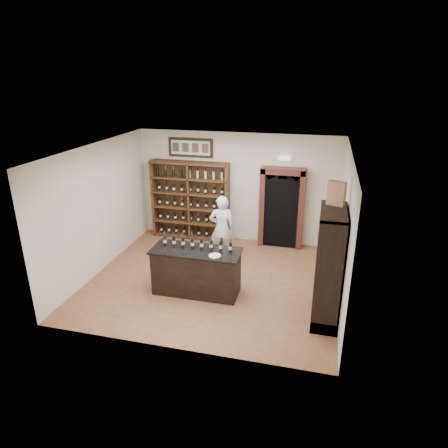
{
  "coord_description": "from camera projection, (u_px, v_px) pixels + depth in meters",
  "views": [
    {
      "loc": [
        2.23,
        -7.79,
        4.5
      ],
      "look_at": [
        0.18,
        0.3,
        1.28
      ],
      "focal_mm": 32.0,
      "sensor_mm": 36.0,
      "label": 1
    }
  ],
  "objects": [
    {
      "name": "arched_doorway",
      "position": [
        282.0,
        206.0,
        10.59
      ],
      "size": [
        1.17,
        0.35,
        2.17
      ],
      "color": "black",
      "rests_on": "ground"
    },
    {
      "name": "counter_bottle_2",
      "position": [
        183.0,
        242.0,
        8.43
      ],
      "size": [
        0.07,
        0.07,
        0.3
      ],
      "color": "black",
      "rests_on": "tasting_counter"
    },
    {
      "name": "plate",
      "position": [
        215.0,
        256.0,
        8.04
      ],
      "size": [
        0.25,
        0.25,
        0.02
      ],
      "primitive_type": "cylinder",
      "color": "beige",
      "rests_on": "tasting_counter"
    },
    {
      "name": "tasting_counter",
      "position": [
        196.0,
        272.0,
        8.5
      ],
      "size": [
        1.88,
        0.78,
        1.0
      ],
      "color": "black",
      "rests_on": "ground"
    },
    {
      "name": "wall_right",
      "position": [
        344.0,
        230.0,
        8.01
      ],
      "size": [
        0.04,
        5.0,
        3.0
      ],
      "primitive_type": "cube",
      "color": "silver",
      "rests_on": "ground"
    },
    {
      "name": "wall_back",
      "position": [
        237.0,
        188.0,
        10.9
      ],
      "size": [
        5.5,
        0.04,
        3.0
      ],
      "primitive_type": "cube",
      "color": "silver",
      "rests_on": "ground"
    },
    {
      "name": "emergency_light",
      "position": [
        285.0,
        158.0,
        10.21
      ],
      "size": [
        0.3,
        0.1,
        0.1
      ],
      "primitive_type": "cube",
      "color": "white",
      "rests_on": "wall_back"
    },
    {
      "name": "counter_bottle_1",
      "position": [
        174.0,
        241.0,
        8.48
      ],
      "size": [
        0.07,
        0.07,
        0.3
      ],
      "color": "black",
      "rests_on": "tasting_counter"
    },
    {
      "name": "wine_shelf",
      "position": [
        191.0,
        200.0,
        11.19
      ],
      "size": [
        2.2,
        0.38,
        2.2
      ],
      "color": "#53351C",
      "rests_on": "ground"
    },
    {
      "name": "counter_bottle_3",
      "position": [
        192.0,
        243.0,
        8.39
      ],
      "size": [
        0.07,
        0.07,
        0.3
      ],
      "color": "black",
      "rests_on": "tasting_counter"
    },
    {
      "name": "side_cabinet",
      "position": [
        329.0,
        283.0,
        7.51
      ],
      "size": [
        0.48,
        1.2,
        2.2
      ],
      "color": "black",
      "rests_on": "ground"
    },
    {
      "name": "counter_bottle_6",
      "position": [
        221.0,
        246.0,
        8.24
      ],
      "size": [
        0.07,
        0.07,
        0.3
      ],
      "color": "black",
      "rests_on": "tasting_counter"
    },
    {
      "name": "counter_bottle_5",
      "position": [
        211.0,
        245.0,
        8.29
      ],
      "size": [
        0.07,
        0.07,
        0.3
      ],
      "color": "black",
      "rests_on": "tasting_counter"
    },
    {
      "name": "counter_bottle_0",
      "position": [
        165.0,
        240.0,
        8.53
      ],
      "size": [
        0.07,
        0.07,
        0.3
      ],
      "color": "black",
      "rests_on": "tasting_counter"
    },
    {
      "name": "framed_picture",
      "position": [
        191.0,
        148.0,
        10.79
      ],
      "size": [
        1.25,
        0.04,
        0.52
      ],
      "primitive_type": "cube",
      "color": "black",
      "rests_on": "wall_back"
    },
    {
      "name": "shopkeeper",
      "position": [
        222.0,
        229.0,
        9.87
      ],
      "size": [
        0.7,
        0.54,
        1.69
      ],
      "primitive_type": "imported",
      "rotation": [
        0.0,
        0.0,
        3.39
      ],
      "color": "white",
      "rests_on": "ground"
    },
    {
      "name": "wine_crate",
      "position": [
        337.0,
        193.0,
        7.2
      ],
      "size": [
        0.34,
        0.24,
        0.45
      ],
      "primitive_type": "cube",
      "rotation": [
        0.0,
        0.0,
        -0.39
      ],
      "color": "tan",
      "rests_on": "side_cabinet"
    },
    {
      "name": "counter_bottle_4",
      "position": [
        202.0,
        244.0,
        8.34
      ],
      "size": [
        0.07,
        0.07,
        0.3
      ],
      "color": "black",
      "rests_on": "tasting_counter"
    },
    {
      "name": "wall_left",
      "position": [
        99.0,
        209.0,
        9.27
      ],
      "size": [
        0.04,
        5.0,
        3.0
      ],
      "primitive_type": "cube",
      "color": "silver",
      "rests_on": "ground"
    },
    {
      "name": "counter_bottle_7",
      "position": [
        230.0,
        247.0,
        8.2
      ],
      "size": [
        0.07,
        0.07,
        0.3
      ],
      "color": "black",
      "rests_on": "tasting_counter"
    },
    {
      "name": "ceiling",
      "position": [
        212.0,
        149.0,
        8.1
      ],
      "size": [
        5.5,
        5.5,
        0.0
      ],
      "primitive_type": "plane",
      "rotation": [
        3.14,
        0.0,
        0.0
      ],
      "color": "white",
      "rests_on": "wall_back"
    },
    {
      "name": "floor",
      "position": [
        213.0,
        280.0,
        9.18
      ],
      "size": [
        5.5,
        5.5,
        0.0
      ],
      "primitive_type": "plane",
      "color": "#9B5E3E",
      "rests_on": "ground"
    }
  ]
}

